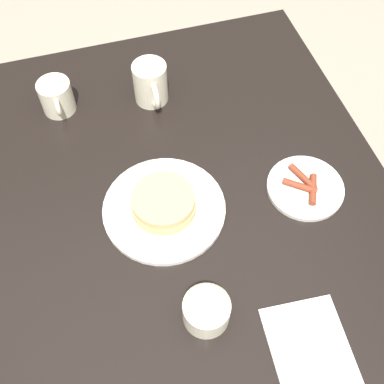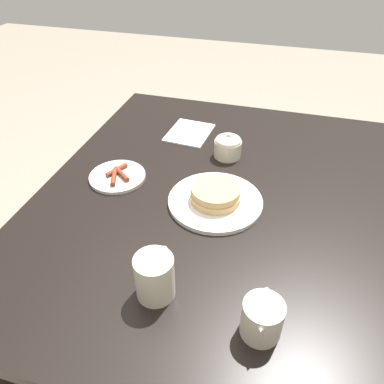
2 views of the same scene
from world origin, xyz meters
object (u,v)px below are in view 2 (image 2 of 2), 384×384
(creamer_pitcher, at_px, (262,318))
(sugar_bowl, at_px, (228,146))
(pancake_plate, at_px, (215,198))
(side_plate_bacon, at_px, (117,177))
(coffee_mug, at_px, (155,275))
(napkin, at_px, (189,133))

(creamer_pitcher, xyz_separation_m, sugar_bowl, (0.58, 0.18, -0.00))
(pancake_plate, bearing_deg, side_plate_bacon, 84.15)
(side_plate_bacon, distance_m, sugar_bowl, 0.35)
(coffee_mug, distance_m, napkin, 0.67)
(coffee_mug, xyz_separation_m, creamer_pitcher, (-0.03, -0.22, -0.01))
(sugar_bowl, bearing_deg, side_plate_bacon, 126.11)
(coffee_mug, bearing_deg, pancake_plate, -9.35)
(creamer_pitcher, height_order, sugar_bowl, creamer_pitcher)
(side_plate_bacon, height_order, napkin, side_plate_bacon)
(side_plate_bacon, xyz_separation_m, creamer_pitcher, (-0.38, -0.46, 0.03))
(side_plate_bacon, xyz_separation_m, sugar_bowl, (0.21, -0.28, 0.03))
(creamer_pitcher, xyz_separation_m, napkin, (0.69, 0.34, -0.04))
(pancake_plate, relative_size, coffee_mug, 2.21)
(side_plate_bacon, height_order, creamer_pitcher, creamer_pitcher)
(creamer_pitcher, distance_m, napkin, 0.77)
(side_plate_bacon, relative_size, napkin, 0.92)
(coffee_mug, distance_m, creamer_pitcher, 0.22)
(napkin, bearing_deg, side_plate_bacon, 157.74)
(pancake_plate, height_order, sugar_bowl, sugar_bowl)
(sugar_bowl, height_order, napkin, sugar_bowl)
(side_plate_bacon, bearing_deg, coffee_mug, -144.21)
(side_plate_bacon, xyz_separation_m, napkin, (0.31, -0.13, -0.00))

